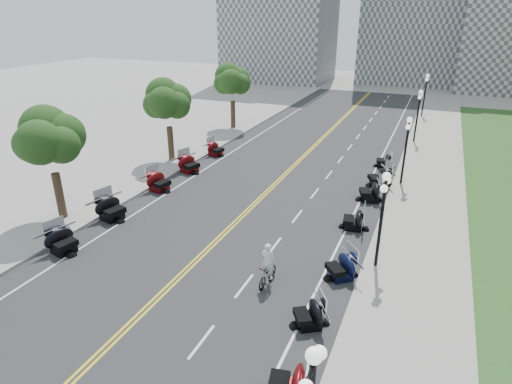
% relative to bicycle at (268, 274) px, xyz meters
% --- Properties ---
extents(ground, '(160.00, 160.00, 0.00)m').
position_rel_bicycle_xyz_m(ground, '(-4.14, -0.58, -0.53)').
color(ground, gray).
extents(road, '(16.00, 90.00, 0.01)m').
position_rel_bicycle_xyz_m(road, '(-4.14, 9.42, -0.52)').
color(road, '#333335').
rests_on(road, ground).
extents(centerline_yellow_a, '(0.12, 90.00, 0.00)m').
position_rel_bicycle_xyz_m(centerline_yellow_a, '(-4.26, 9.42, -0.52)').
color(centerline_yellow_a, yellow).
rests_on(centerline_yellow_a, road).
extents(centerline_yellow_b, '(0.12, 90.00, 0.00)m').
position_rel_bicycle_xyz_m(centerline_yellow_b, '(-4.02, 9.42, -0.52)').
color(centerline_yellow_b, yellow).
rests_on(centerline_yellow_b, road).
extents(edge_line_north, '(0.12, 90.00, 0.00)m').
position_rel_bicycle_xyz_m(edge_line_north, '(2.26, 9.42, -0.52)').
color(edge_line_north, white).
rests_on(edge_line_north, road).
extents(edge_line_south, '(0.12, 90.00, 0.00)m').
position_rel_bicycle_xyz_m(edge_line_south, '(-10.54, 9.42, -0.52)').
color(edge_line_south, white).
rests_on(edge_line_south, road).
extents(lane_dash_5, '(0.12, 2.00, 0.00)m').
position_rel_bicycle_xyz_m(lane_dash_5, '(-0.94, -4.58, -0.52)').
color(lane_dash_5, white).
rests_on(lane_dash_5, road).
extents(lane_dash_6, '(0.12, 2.00, 0.00)m').
position_rel_bicycle_xyz_m(lane_dash_6, '(-0.94, -0.58, -0.52)').
color(lane_dash_6, white).
rests_on(lane_dash_6, road).
extents(lane_dash_7, '(0.12, 2.00, 0.00)m').
position_rel_bicycle_xyz_m(lane_dash_7, '(-0.94, 3.42, -0.52)').
color(lane_dash_7, white).
rests_on(lane_dash_7, road).
extents(lane_dash_8, '(0.12, 2.00, 0.00)m').
position_rel_bicycle_xyz_m(lane_dash_8, '(-0.94, 7.42, -0.52)').
color(lane_dash_8, white).
rests_on(lane_dash_8, road).
extents(lane_dash_9, '(0.12, 2.00, 0.00)m').
position_rel_bicycle_xyz_m(lane_dash_9, '(-0.94, 11.42, -0.52)').
color(lane_dash_9, white).
rests_on(lane_dash_9, road).
extents(lane_dash_10, '(0.12, 2.00, 0.00)m').
position_rel_bicycle_xyz_m(lane_dash_10, '(-0.94, 15.42, -0.52)').
color(lane_dash_10, white).
rests_on(lane_dash_10, road).
extents(lane_dash_11, '(0.12, 2.00, 0.00)m').
position_rel_bicycle_xyz_m(lane_dash_11, '(-0.94, 19.42, -0.52)').
color(lane_dash_11, white).
rests_on(lane_dash_11, road).
extents(lane_dash_12, '(0.12, 2.00, 0.00)m').
position_rel_bicycle_xyz_m(lane_dash_12, '(-0.94, 23.42, -0.52)').
color(lane_dash_12, white).
rests_on(lane_dash_12, road).
extents(lane_dash_13, '(0.12, 2.00, 0.00)m').
position_rel_bicycle_xyz_m(lane_dash_13, '(-0.94, 27.42, -0.52)').
color(lane_dash_13, white).
rests_on(lane_dash_13, road).
extents(lane_dash_14, '(0.12, 2.00, 0.00)m').
position_rel_bicycle_xyz_m(lane_dash_14, '(-0.94, 31.42, -0.52)').
color(lane_dash_14, white).
rests_on(lane_dash_14, road).
extents(lane_dash_15, '(0.12, 2.00, 0.00)m').
position_rel_bicycle_xyz_m(lane_dash_15, '(-0.94, 35.42, -0.52)').
color(lane_dash_15, white).
rests_on(lane_dash_15, road).
extents(lane_dash_16, '(0.12, 2.00, 0.00)m').
position_rel_bicycle_xyz_m(lane_dash_16, '(-0.94, 39.42, -0.52)').
color(lane_dash_16, white).
rests_on(lane_dash_16, road).
extents(lane_dash_17, '(0.12, 2.00, 0.00)m').
position_rel_bicycle_xyz_m(lane_dash_17, '(-0.94, 43.42, -0.52)').
color(lane_dash_17, white).
rests_on(lane_dash_17, road).
extents(lane_dash_18, '(0.12, 2.00, 0.00)m').
position_rel_bicycle_xyz_m(lane_dash_18, '(-0.94, 47.42, -0.52)').
color(lane_dash_18, white).
rests_on(lane_dash_18, road).
extents(lane_dash_19, '(0.12, 2.00, 0.00)m').
position_rel_bicycle_xyz_m(lane_dash_19, '(-0.94, 51.42, -0.52)').
color(lane_dash_19, white).
rests_on(lane_dash_19, road).
extents(sidewalk_north, '(5.00, 90.00, 0.15)m').
position_rel_bicycle_xyz_m(sidewalk_north, '(6.36, 9.42, -0.45)').
color(sidewalk_north, '#9E9991').
rests_on(sidewalk_north, ground).
extents(sidewalk_south, '(5.00, 90.00, 0.15)m').
position_rel_bicycle_xyz_m(sidewalk_south, '(-14.64, 9.42, -0.45)').
color(sidewalk_south, '#9E9991').
rests_on(sidewalk_south, ground).
extents(distant_block_a, '(18.00, 14.00, 26.00)m').
position_rel_bicycle_xyz_m(distant_block_a, '(-22.14, 61.42, 12.47)').
color(distant_block_a, gray).
rests_on(distant_block_a, ground).
extents(street_lamp_2, '(0.50, 1.20, 4.90)m').
position_rel_bicycle_xyz_m(street_lamp_2, '(4.46, 3.42, 2.07)').
color(street_lamp_2, black).
rests_on(street_lamp_2, sidewalk_north).
extents(street_lamp_3, '(0.50, 1.20, 4.90)m').
position_rel_bicycle_xyz_m(street_lamp_3, '(4.46, 15.42, 2.07)').
color(street_lamp_3, black).
rests_on(street_lamp_3, sidewalk_north).
extents(street_lamp_4, '(0.50, 1.20, 4.90)m').
position_rel_bicycle_xyz_m(street_lamp_4, '(4.46, 27.42, 2.07)').
color(street_lamp_4, black).
rests_on(street_lamp_4, sidewalk_north).
extents(street_lamp_5, '(0.50, 1.20, 4.90)m').
position_rel_bicycle_xyz_m(street_lamp_5, '(4.46, 39.42, 2.07)').
color(street_lamp_5, black).
rests_on(street_lamp_5, sidewalk_north).
extents(tree_2, '(4.80, 4.80, 9.20)m').
position_rel_bicycle_xyz_m(tree_2, '(-14.14, 1.42, 4.22)').
color(tree_2, '#235619').
rests_on(tree_2, sidewalk_south).
extents(tree_3, '(4.80, 4.80, 9.20)m').
position_rel_bicycle_xyz_m(tree_3, '(-14.14, 13.42, 4.22)').
color(tree_3, '#235619').
rests_on(tree_3, sidewalk_south).
extents(tree_4, '(4.80, 4.80, 9.20)m').
position_rel_bicycle_xyz_m(tree_4, '(-14.14, 25.42, 4.22)').
color(tree_4, '#235619').
rests_on(tree_4, sidewalk_south).
extents(motorcycle_n_4, '(2.43, 2.43, 1.45)m').
position_rel_bicycle_xyz_m(motorcycle_n_4, '(3.04, -5.82, 0.20)').
color(motorcycle_n_4, '#590A0C').
rests_on(motorcycle_n_4, road).
extents(motorcycle_n_5, '(2.47, 2.47, 1.25)m').
position_rel_bicycle_xyz_m(motorcycle_n_5, '(2.61, -2.03, 0.09)').
color(motorcycle_n_5, black).
rests_on(motorcycle_n_5, road).
extents(motorcycle_n_6, '(2.71, 2.71, 1.35)m').
position_rel_bicycle_xyz_m(motorcycle_n_6, '(3.03, 1.86, 0.14)').
color(motorcycle_n_6, black).
rests_on(motorcycle_n_6, road).
extents(motorcycle_n_7, '(2.16, 2.16, 1.33)m').
position_rel_bicycle_xyz_m(motorcycle_n_7, '(2.60, 7.17, 0.14)').
color(motorcycle_n_7, black).
rests_on(motorcycle_n_7, road).
extents(motorcycle_n_8, '(2.66, 2.66, 1.49)m').
position_rel_bicycle_xyz_m(motorcycle_n_8, '(2.82, 11.65, 0.21)').
color(motorcycle_n_8, black).
rests_on(motorcycle_n_8, road).
extents(motorcycle_n_9, '(3.01, 3.01, 1.54)m').
position_rel_bicycle_xyz_m(motorcycle_n_9, '(3.00, 14.57, 0.24)').
color(motorcycle_n_9, black).
rests_on(motorcycle_n_9, road).
extents(motorcycle_n_10, '(2.11, 2.11, 1.28)m').
position_rel_bicycle_xyz_m(motorcycle_n_10, '(2.74, 18.96, 0.11)').
color(motorcycle_n_10, black).
rests_on(motorcycle_n_10, road).
extents(motorcycle_s_5, '(2.50, 2.50, 1.44)m').
position_rel_bicycle_xyz_m(motorcycle_s_5, '(-11.06, -1.57, 0.19)').
color(motorcycle_s_5, black).
rests_on(motorcycle_s_5, road).
extents(motorcycle_s_6, '(2.70, 2.70, 1.56)m').
position_rel_bicycle_xyz_m(motorcycle_s_6, '(-11.35, 2.58, 0.25)').
color(motorcycle_s_6, black).
rests_on(motorcycle_s_6, road).
extents(motorcycle_s_7, '(2.48, 2.48, 1.48)m').
position_rel_bicycle_xyz_m(motorcycle_s_7, '(-11.33, 7.55, 0.21)').
color(motorcycle_s_7, '#590A0C').
rests_on(motorcycle_s_7, road).
extents(motorcycle_s_8, '(2.71, 2.71, 1.49)m').
position_rel_bicycle_xyz_m(motorcycle_s_8, '(-11.34, 11.68, 0.22)').
color(motorcycle_s_8, '#590A0C').
rests_on(motorcycle_s_8, road).
extents(motorcycle_s_9, '(2.18, 2.18, 1.33)m').
position_rel_bicycle_xyz_m(motorcycle_s_9, '(-11.42, 16.27, 0.13)').
color(motorcycle_s_9, '#590A0C').
rests_on(motorcycle_s_9, road).
extents(bicycle, '(0.65, 1.80, 1.06)m').
position_rel_bicycle_xyz_m(bicycle, '(0.00, 0.00, 0.00)').
color(bicycle, '#A51414').
rests_on(bicycle, road).
extents(cyclist_rider, '(0.67, 0.44, 1.83)m').
position_rel_bicycle_xyz_m(cyclist_rider, '(0.00, 0.00, 1.44)').
color(cyclist_rider, silver).
rests_on(cyclist_rider, bicycle).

